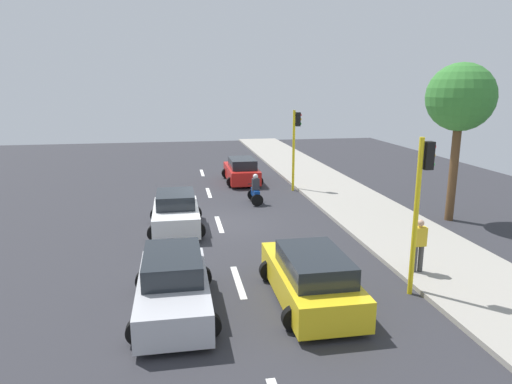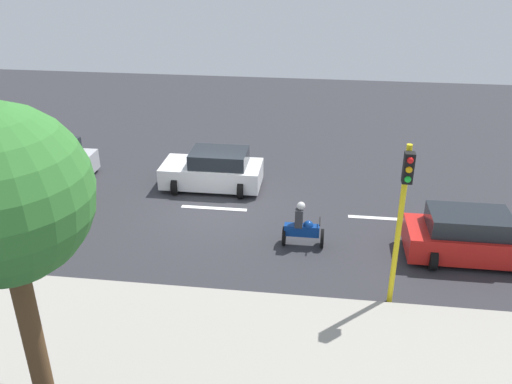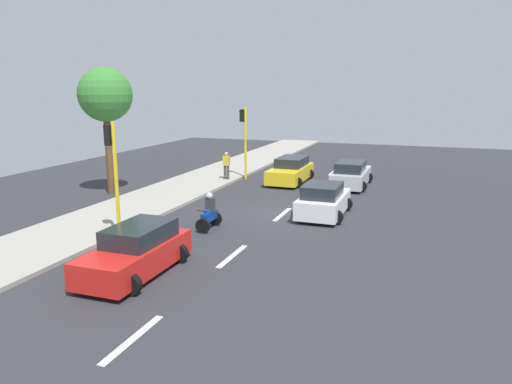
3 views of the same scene
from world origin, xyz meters
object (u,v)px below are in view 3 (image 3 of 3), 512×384
object	(u,v)px
car_red	(136,252)
traffic_light_midblock	(113,164)
motorcycle	(209,214)
street_tree_north	(105,96)
car_white	(323,201)
pedestrian_near_signal	(226,165)
car_yellow_cab	(291,171)
car_silver	(351,175)
traffic_light_corner	(244,133)

from	to	relation	value
car_red	traffic_light_midblock	bearing A→B (deg)	-45.58
motorcycle	street_tree_north	distance (m)	10.19
car_white	pedestrian_near_signal	distance (m)	9.61
car_yellow_cab	car_white	xyz separation A→B (m)	(-3.59, 7.27, -0.00)
car_yellow_cab	traffic_light_midblock	distance (m)	13.93
car_white	car_silver	size ratio (longest dim) A/B	0.88
traffic_light_midblock	street_tree_north	world-z (taller)	street_tree_north
motorcycle	street_tree_north	world-z (taller)	street_tree_north
car_white	motorcycle	distance (m)	5.37
car_white	street_tree_north	xyz separation A→B (m)	(11.93, -0.71, 4.56)
car_white	street_tree_north	distance (m)	12.79
traffic_light_corner	street_tree_north	size ratio (longest dim) A/B	0.66
car_red	traffic_light_corner	bearing A→B (deg)	-80.70
car_white	traffic_light_midblock	distance (m)	9.32
car_silver	motorcycle	size ratio (longest dim) A/B	2.84
motorcycle	traffic_light_corner	world-z (taller)	traffic_light_corner
car_yellow_cab	traffic_light_midblock	bearing A→B (deg)	77.14
car_yellow_cab	traffic_light_midblock	xyz separation A→B (m)	(3.06, 13.40, 2.22)
car_red	traffic_light_corner	size ratio (longest dim) A/B	0.94
car_red	street_tree_north	distance (m)	13.20
motorcycle	car_red	bearing A→B (deg)	89.35
car_yellow_cab	traffic_light_corner	distance (m)	3.78
car_silver	motorcycle	bearing A→B (deg)	69.33
car_yellow_cab	pedestrian_near_signal	xyz separation A→B (m)	(3.79, 1.13, 0.35)
motorcycle	traffic_light_midblock	world-z (taller)	traffic_light_midblock
car_white	car_yellow_cab	bearing A→B (deg)	-63.71
car_white	car_silver	xyz separation A→B (m)	(-0.11, -7.14, 0.00)
traffic_light_midblock	street_tree_north	bearing A→B (deg)	-52.37
street_tree_north	motorcycle	bearing A→B (deg)	151.41
car_white	traffic_light_corner	size ratio (longest dim) A/B	0.85
motorcycle	street_tree_north	xyz separation A→B (m)	(7.97, -4.35, 4.63)
motorcycle	traffic_light_corner	xyz separation A→B (m)	(2.70, -10.92, 2.29)
car_red	car_white	xyz separation A→B (m)	(-4.01, -8.83, -0.00)
motorcycle	pedestrian_near_signal	distance (m)	10.38
car_white	car_silver	world-z (taller)	same
car_red	pedestrian_near_signal	size ratio (longest dim) A/B	2.49
car_white	car_silver	bearing A→B (deg)	-90.91
car_red	pedestrian_near_signal	distance (m)	15.35
motorcycle	traffic_light_midblock	distance (m)	4.33
car_white	street_tree_north	size ratio (longest dim) A/B	0.56
car_yellow_cab	car_white	bearing A→B (deg)	116.29
traffic_light_corner	traffic_light_midblock	size ratio (longest dim) A/B	1.00
car_yellow_cab	car_red	bearing A→B (deg)	88.50
car_yellow_cab	motorcycle	size ratio (longest dim) A/B	2.96
motorcycle	pedestrian_near_signal	size ratio (longest dim) A/B	0.91
car_silver	pedestrian_near_signal	bearing A→B (deg)	7.57
motorcycle	street_tree_north	bearing A→B (deg)	-28.59
car_red	street_tree_north	bearing A→B (deg)	-50.31
pedestrian_near_signal	street_tree_north	distance (m)	8.24
traffic_light_midblock	pedestrian_near_signal	bearing A→B (deg)	-86.57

